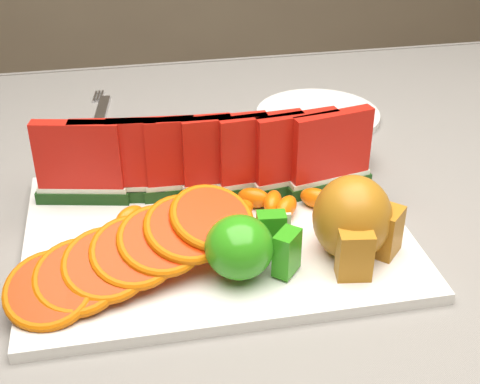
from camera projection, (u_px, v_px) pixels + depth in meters
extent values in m
cube|color=#462A1B|center=(244.00, 235.00, 0.76)|extent=(1.40, 0.90, 0.03)
cube|color=gray|center=(244.00, 221.00, 0.75)|extent=(1.52, 1.02, 0.01)
cube|color=gray|center=(189.00, 114.00, 1.23)|extent=(1.52, 0.01, 0.20)
cube|color=silver|center=(217.00, 233.00, 0.71)|extent=(0.40, 0.30, 0.01)
ellipsoid|color=#168E11|center=(239.00, 247.00, 0.62)|extent=(0.09, 0.09, 0.06)
cube|color=#168E11|center=(287.00, 252.00, 0.63)|extent=(0.03, 0.03, 0.04)
cube|color=beige|center=(293.00, 252.00, 0.63)|extent=(0.02, 0.02, 0.04)
cube|color=#168E11|center=(271.00, 233.00, 0.66)|extent=(0.03, 0.02, 0.04)
cube|color=beige|center=(277.00, 232.00, 0.66)|extent=(0.03, 0.01, 0.04)
ellipsoid|color=#A66318|center=(352.00, 218.00, 0.66)|extent=(0.09, 0.09, 0.09)
cube|color=#A66318|center=(355.00, 256.00, 0.63)|extent=(0.04, 0.03, 0.05)
cube|color=#A66318|center=(388.00, 233.00, 0.66)|extent=(0.04, 0.04, 0.05)
cylinder|color=silver|center=(318.00, 115.00, 0.98)|extent=(0.19, 0.19, 0.01)
cube|color=silver|center=(99.00, 120.00, 0.97)|extent=(0.04, 0.17, 0.00)
cube|color=silver|center=(95.00, 97.00, 1.04)|extent=(0.01, 0.04, 0.00)
cube|color=silver|center=(98.00, 96.00, 1.04)|extent=(0.01, 0.04, 0.00)
cube|color=silver|center=(102.00, 96.00, 1.05)|extent=(0.01, 0.04, 0.00)
cube|color=#0B390A|center=(84.00, 195.00, 0.76)|extent=(0.11, 0.04, 0.01)
cube|color=silver|center=(83.00, 188.00, 0.75)|extent=(0.10, 0.04, 0.01)
cube|color=red|center=(78.00, 155.00, 0.73)|extent=(0.10, 0.04, 0.08)
cube|color=#0B390A|center=(120.00, 194.00, 0.76)|extent=(0.11, 0.04, 0.01)
cube|color=silver|center=(119.00, 186.00, 0.75)|extent=(0.10, 0.03, 0.01)
cube|color=red|center=(115.00, 153.00, 0.73)|extent=(0.10, 0.03, 0.08)
cube|color=#0B390A|center=(155.00, 192.00, 0.76)|extent=(0.11, 0.03, 0.01)
cube|color=silver|center=(154.00, 185.00, 0.76)|extent=(0.10, 0.03, 0.01)
cube|color=red|center=(152.00, 152.00, 0.74)|extent=(0.10, 0.02, 0.08)
cube|color=#0B390A|center=(190.00, 191.00, 0.76)|extent=(0.11, 0.02, 0.01)
cube|color=silver|center=(190.00, 183.00, 0.76)|extent=(0.10, 0.02, 0.01)
cube|color=red|center=(189.00, 150.00, 0.74)|extent=(0.10, 0.02, 0.08)
cube|color=#0B390A|center=(225.00, 189.00, 0.77)|extent=(0.11, 0.02, 0.01)
cube|color=silver|center=(225.00, 182.00, 0.76)|extent=(0.10, 0.02, 0.01)
cube|color=red|center=(225.00, 149.00, 0.74)|extent=(0.10, 0.02, 0.08)
cube|color=#0B390A|center=(260.00, 188.00, 0.77)|extent=(0.11, 0.03, 0.01)
cube|color=silver|center=(260.00, 180.00, 0.77)|extent=(0.10, 0.03, 0.01)
cube|color=red|center=(261.00, 148.00, 0.74)|extent=(0.10, 0.02, 0.08)
cube|color=#0B390A|center=(294.00, 186.00, 0.77)|extent=(0.11, 0.04, 0.01)
cube|color=silver|center=(295.00, 179.00, 0.77)|extent=(0.10, 0.03, 0.01)
cube|color=red|center=(296.00, 146.00, 0.75)|extent=(0.10, 0.03, 0.08)
cube|color=#0B390A|center=(329.00, 185.00, 0.78)|extent=(0.11, 0.04, 0.01)
cube|color=silver|center=(329.00, 177.00, 0.77)|extent=(0.10, 0.04, 0.01)
cube|color=red|center=(332.00, 145.00, 0.75)|extent=(0.10, 0.04, 0.08)
cylinder|color=red|center=(50.00, 290.00, 0.60)|extent=(0.09, 0.09, 0.03)
torus|color=#DD5101|center=(50.00, 290.00, 0.60)|extent=(0.10, 0.10, 0.04)
cylinder|color=red|center=(79.00, 277.00, 0.61)|extent=(0.08, 0.08, 0.03)
torus|color=#DD5101|center=(79.00, 277.00, 0.61)|extent=(0.09, 0.09, 0.04)
cylinder|color=red|center=(107.00, 264.00, 0.62)|extent=(0.08, 0.08, 0.03)
torus|color=#DD5101|center=(107.00, 264.00, 0.62)|extent=(0.09, 0.09, 0.04)
cylinder|color=red|center=(134.00, 252.00, 0.63)|extent=(0.09, 0.08, 0.03)
torus|color=#DD5101|center=(134.00, 252.00, 0.63)|extent=(0.10, 0.10, 0.04)
cylinder|color=red|center=(161.00, 240.00, 0.63)|extent=(0.09, 0.09, 0.03)
torus|color=#DD5101|center=(161.00, 240.00, 0.63)|extent=(0.10, 0.10, 0.04)
cylinder|color=red|center=(187.00, 229.00, 0.64)|extent=(0.10, 0.10, 0.03)
torus|color=#DD5101|center=(187.00, 229.00, 0.64)|extent=(0.11, 0.11, 0.04)
cylinder|color=red|center=(212.00, 217.00, 0.65)|extent=(0.10, 0.10, 0.03)
torus|color=#DD5101|center=(212.00, 217.00, 0.65)|extent=(0.12, 0.11, 0.04)
cylinder|color=red|center=(105.00, 168.00, 0.80)|extent=(0.08, 0.08, 0.03)
torus|color=#DD5101|center=(105.00, 168.00, 0.80)|extent=(0.09, 0.09, 0.03)
cylinder|color=red|center=(145.00, 162.00, 0.80)|extent=(0.08, 0.08, 0.03)
torus|color=#DD5101|center=(145.00, 162.00, 0.80)|extent=(0.09, 0.09, 0.03)
cylinder|color=red|center=(185.00, 156.00, 0.81)|extent=(0.09, 0.09, 0.03)
torus|color=#DD5101|center=(185.00, 156.00, 0.81)|extent=(0.10, 0.10, 0.03)
cylinder|color=red|center=(223.00, 151.00, 0.82)|extent=(0.09, 0.09, 0.03)
torus|color=#DD5101|center=(223.00, 151.00, 0.82)|extent=(0.11, 0.11, 0.03)
cylinder|color=red|center=(262.00, 145.00, 0.82)|extent=(0.10, 0.10, 0.03)
torus|color=#DD5101|center=(262.00, 145.00, 0.82)|extent=(0.11, 0.11, 0.03)
cylinder|color=red|center=(300.00, 139.00, 0.83)|extent=(0.10, 0.10, 0.03)
torus|color=#DD5101|center=(300.00, 139.00, 0.83)|extent=(0.11, 0.11, 0.03)
cylinder|color=red|center=(337.00, 134.00, 0.84)|extent=(0.10, 0.10, 0.03)
torus|color=#DD5101|center=(337.00, 134.00, 0.84)|extent=(0.12, 0.12, 0.03)
ellipsoid|color=orange|center=(130.00, 217.00, 0.71)|extent=(0.04, 0.04, 0.02)
ellipsoid|color=orange|center=(156.00, 217.00, 0.71)|extent=(0.04, 0.02, 0.02)
ellipsoid|color=orange|center=(174.00, 220.00, 0.70)|extent=(0.04, 0.03, 0.02)
ellipsoid|color=orange|center=(183.00, 207.00, 0.73)|extent=(0.04, 0.04, 0.02)
ellipsoid|color=orange|center=(205.00, 216.00, 0.71)|extent=(0.04, 0.04, 0.02)
ellipsoid|color=orange|center=(238.00, 210.00, 0.72)|extent=(0.04, 0.03, 0.02)
ellipsoid|color=orange|center=(254.00, 198.00, 0.74)|extent=(0.04, 0.03, 0.02)
ellipsoid|color=orange|center=(273.00, 202.00, 0.73)|extent=(0.03, 0.04, 0.02)
ellipsoid|color=orange|center=(286.00, 207.00, 0.72)|extent=(0.04, 0.04, 0.02)
ellipsoid|color=orange|center=(316.00, 198.00, 0.74)|extent=(0.04, 0.04, 0.02)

